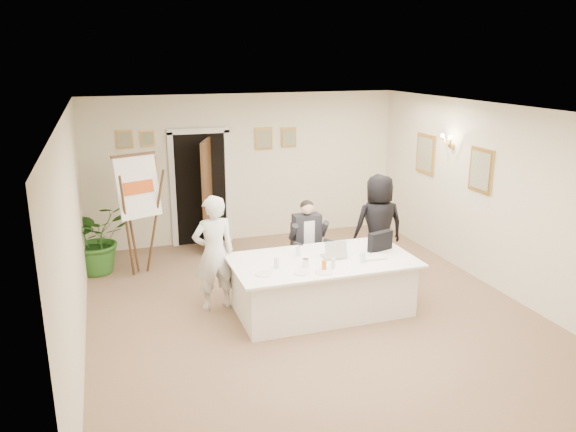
% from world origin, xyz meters
% --- Properties ---
extents(floor, '(7.00, 7.00, 0.00)m').
position_xyz_m(floor, '(0.00, 0.00, 0.00)').
color(floor, brown).
rests_on(floor, ground).
extents(ceiling, '(6.00, 7.00, 0.02)m').
position_xyz_m(ceiling, '(0.00, 0.00, 2.80)').
color(ceiling, white).
rests_on(ceiling, wall_back).
extents(wall_back, '(6.00, 0.10, 2.80)m').
position_xyz_m(wall_back, '(0.00, 3.50, 1.40)').
color(wall_back, beige).
rests_on(wall_back, floor).
extents(wall_front, '(6.00, 0.10, 2.80)m').
position_xyz_m(wall_front, '(0.00, -3.50, 1.40)').
color(wall_front, beige).
rests_on(wall_front, floor).
extents(wall_left, '(0.10, 7.00, 2.80)m').
position_xyz_m(wall_left, '(-3.00, 0.00, 1.40)').
color(wall_left, beige).
rests_on(wall_left, floor).
extents(wall_right, '(0.10, 7.00, 2.80)m').
position_xyz_m(wall_right, '(3.00, 0.00, 1.40)').
color(wall_right, beige).
rests_on(wall_right, floor).
extents(doorway, '(1.14, 0.86, 2.20)m').
position_xyz_m(doorway, '(-0.88, 3.32, 1.04)').
color(doorway, black).
rests_on(doorway, floor).
extents(pictures_back_wall, '(3.40, 0.06, 0.80)m').
position_xyz_m(pictures_back_wall, '(-0.80, 3.47, 1.85)').
color(pictures_back_wall, gold).
rests_on(pictures_back_wall, wall_back).
extents(pictures_right_wall, '(0.06, 2.20, 0.80)m').
position_xyz_m(pictures_right_wall, '(2.97, 1.20, 1.75)').
color(pictures_right_wall, gold).
rests_on(pictures_right_wall, wall_right).
extents(wall_sconce, '(0.20, 0.30, 0.24)m').
position_xyz_m(wall_sconce, '(2.90, 1.20, 2.10)').
color(wall_sconce, '#B18938').
rests_on(wall_sconce, wall_right).
extents(conference_table, '(2.52, 1.35, 0.78)m').
position_xyz_m(conference_table, '(0.16, -0.06, 0.39)').
color(conference_table, white).
rests_on(conference_table, floor).
extents(seated_man, '(0.68, 0.71, 1.35)m').
position_xyz_m(seated_man, '(0.33, 0.97, 0.68)').
color(seated_man, black).
rests_on(seated_man, floor).
extents(flip_chart, '(0.71, 0.56, 1.98)m').
position_xyz_m(flip_chart, '(-2.15, 2.15, 0.91)').
color(flip_chart, '#382711').
rests_on(flip_chart, floor).
extents(standing_man, '(0.65, 0.47, 1.66)m').
position_xyz_m(standing_man, '(-1.24, 0.50, 0.83)').
color(standing_man, silver).
rests_on(standing_man, floor).
extents(standing_woman, '(0.87, 0.62, 1.68)m').
position_xyz_m(standing_woman, '(1.51, 0.90, 0.84)').
color(standing_woman, black).
rests_on(standing_woman, floor).
extents(potted_palm, '(1.37, 1.31, 1.17)m').
position_xyz_m(potted_palm, '(-2.80, 2.50, 0.59)').
color(potted_palm, '#296020').
rests_on(potted_palm, floor).
extents(laptop, '(0.34, 0.37, 0.28)m').
position_xyz_m(laptop, '(0.33, -0.01, 0.91)').
color(laptop, '#B7BABC').
rests_on(laptop, conference_table).
extents(laptop_bag, '(0.41, 0.21, 0.27)m').
position_xyz_m(laptop_bag, '(1.08, 0.02, 0.91)').
color(laptop_bag, black).
rests_on(laptop_bag, conference_table).
extents(paper_stack, '(0.33, 0.23, 0.03)m').
position_xyz_m(paper_stack, '(0.84, -0.24, 0.79)').
color(paper_stack, white).
rests_on(paper_stack, conference_table).
extents(plate_left, '(0.27, 0.27, 0.01)m').
position_xyz_m(plate_left, '(-0.77, -0.35, 0.78)').
color(plate_left, white).
rests_on(plate_left, conference_table).
extents(plate_mid, '(0.24, 0.24, 0.01)m').
position_xyz_m(plate_mid, '(-0.29, -0.47, 0.78)').
color(plate_mid, white).
rests_on(plate_mid, conference_table).
extents(plate_near, '(0.25, 0.25, 0.01)m').
position_xyz_m(plate_near, '(-0.01, -0.53, 0.78)').
color(plate_near, white).
rests_on(plate_near, conference_table).
extents(glass_a, '(0.08, 0.08, 0.14)m').
position_xyz_m(glass_a, '(-0.54, -0.18, 0.84)').
color(glass_a, silver).
rests_on(glass_a, conference_table).
extents(glass_b, '(0.06, 0.06, 0.14)m').
position_xyz_m(glass_b, '(0.16, -0.43, 0.84)').
color(glass_b, silver).
rests_on(glass_b, conference_table).
extents(glass_c, '(0.08, 0.08, 0.14)m').
position_xyz_m(glass_c, '(0.63, -0.35, 0.84)').
color(glass_c, silver).
rests_on(glass_c, conference_table).
extents(glass_d, '(0.07, 0.07, 0.14)m').
position_xyz_m(glass_d, '(-0.11, 0.17, 0.84)').
color(glass_d, silver).
rests_on(glass_d, conference_table).
extents(oj_glass, '(0.07, 0.07, 0.13)m').
position_xyz_m(oj_glass, '(0.02, -0.45, 0.84)').
color(oj_glass, orange).
rests_on(oj_glass, conference_table).
extents(steel_jug, '(0.11, 0.11, 0.11)m').
position_xyz_m(steel_jug, '(-0.16, -0.26, 0.83)').
color(steel_jug, silver).
rests_on(steel_jug, conference_table).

